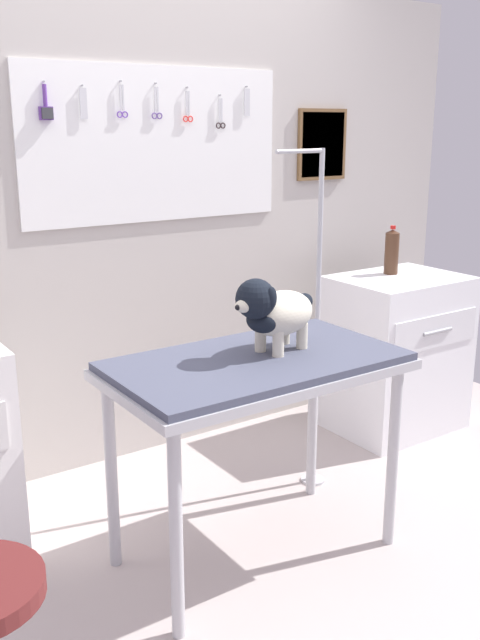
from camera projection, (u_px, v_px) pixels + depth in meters
name	position (u px, v px, depth m)	size (l,w,h in m)	color
ground	(303.00, 570.00, 2.73)	(4.40, 4.00, 0.04)	#B4A6A2
rear_wall_panel	(141.00, 224.00, 3.44)	(4.00, 0.11, 2.30)	#B5AEA7
grooming_table	(256.00, 379.00, 2.62)	(1.09, 0.60, 0.81)	#B7B7BC
grooming_arm	(315.00, 337.00, 3.18)	(0.30, 0.11, 1.53)	#B7B7BC
dog	(274.00, 311.00, 2.62)	(0.40, 0.24, 0.29)	beige
cabinet_right	(396.00, 353.00, 3.89)	(0.68, 0.54, 0.84)	white
soda_bottle	(392.00, 252.00, 3.83)	(0.07, 0.07, 0.26)	#492D1D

